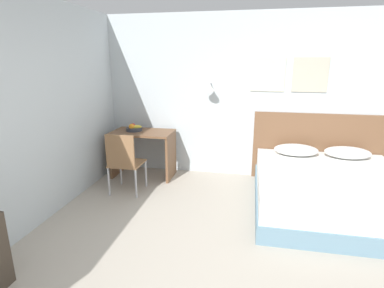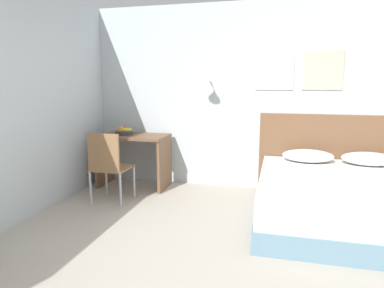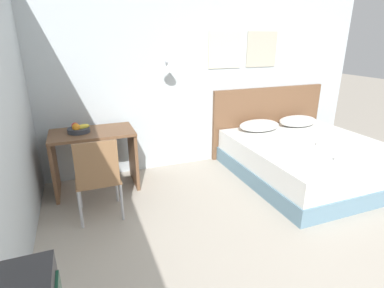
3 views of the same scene
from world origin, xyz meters
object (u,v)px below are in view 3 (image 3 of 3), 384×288
Objects in this scene: folded_towel_near_foot at (335,146)px; folded_towel_mid_bed at (354,160)px; pillow_left at (259,125)px; bed at (309,159)px; desk at (94,151)px; desk_chair at (98,174)px; pillow_right at (298,121)px; fruit_bowl at (79,129)px; headboard at (268,121)px.

folded_towel_near_foot is 1.07× the size of folded_towel_mid_bed.
pillow_left is 1.15m from folded_towel_near_foot.
desk is (-2.83, 0.69, 0.27)m from bed.
desk_chair is (-2.96, 0.24, -0.00)m from folded_towel_near_foot.
bed is 2.92m from desk.
pillow_right is 3.19m from desk.
pillow_left is 0.73m from pillow_right.
desk reaches higher than folded_towel_mid_bed.
fruit_bowl is (-0.13, 0.77, 0.29)m from desk_chair.
pillow_left is (-0.37, 0.74, 0.34)m from bed.
folded_towel_mid_bed is at bearing -105.83° from pillow_right.
bed is 2.00× the size of desk.
pillow_right is 1.55m from folded_towel_mid_bed.
desk is at bearing 166.24° from bed.
pillow_right is at bearing 74.17° from folded_towel_mid_bed.
pillow_left is 2.00× the size of folded_towel_mid_bed.
folded_towel_mid_bed is (-0.17, -0.45, 0.00)m from folded_towel_near_foot.
pillow_left is at bearing 17.95° from desk_chair.
desk is 0.75m from desk_chair.
pillow_right is at bearing 0.62° from fruit_bowl.
bed is at bearing 85.72° from folded_towel_mid_bed.
bed is 0.99× the size of headboard.
desk_chair is (-2.47, -0.80, -0.05)m from pillow_left.
bed is 1.08m from headboard.
desk reaches higher than pillow_left.
folded_towel_near_foot is (0.49, -1.04, -0.05)m from pillow_left.
folded_towel_mid_bed is at bearing -111.25° from folded_towel_near_foot.
folded_towel_mid_bed is 2.87m from desk_chair.
pillow_left is 1.87× the size of folded_towel_near_foot.
folded_towel_near_foot is (0.12, -1.34, -0.02)m from headboard.
pillow_left is at bearing 1.10° from desk.
desk_chair reaches higher than desk.
fruit_bowl is at bearing -179.38° from pillow_right.
headboard is 1.79m from folded_towel_mid_bed.
headboard is 3.10× the size of pillow_left.
desk_chair reaches higher than pillow_right.
desk_chair is at bearing -91.20° from desk.
pillow_right is (0.37, -0.30, 0.03)m from headboard.
folded_towel_mid_bed is at bearing -78.24° from pillow_left.
pillow_left is (-0.37, -0.30, 0.03)m from headboard.
headboard reaches higher than desk_chair.
pillow_left is at bearing 114.99° from folded_towel_near_foot.
fruit_bowl is at bearing 99.97° from desk_chair.
pillow_right is at bearing 63.61° from bed.
headboard is 6.20× the size of folded_towel_mid_bed.
pillow_right is at bearing 76.60° from folded_towel_near_foot.
bed is 0.81m from folded_towel_mid_bed.
headboard is 2.02× the size of desk.
folded_towel_mid_bed is at bearing -94.28° from bed.
desk is 1.09× the size of desk_chair.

